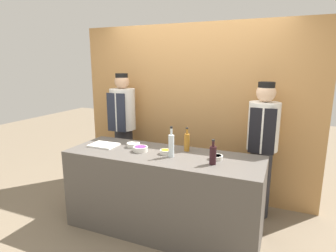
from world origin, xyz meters
TOP-DOWN VIEW (x-y plane):
  - ground_plane at (0.00, 0.00)m, footprint 14.00×14.00m
  - cabinet_wall at (0.00, 1.11)m, footprint 3.38×0.18m
  - counter at (0.00, 0.00)m, footprint 2.15×0.75m
  - sauce_bowl_purple at (-0.26, -0.02)m, footprint 0.16×0.16m
  - sauce_bowl_white at (-0.42, 0.10)m, footprint 0.15×0.15m
  - sauce_bowl_yellow at (0.58, 0.05)m, footprint 0.14×0.14m
  - sauce_bowl_orange at (0.03, 0.01)m, footprint 0.12×0.12m
  - cutting_board at (-0.77, -0.00)m, footprint 0.32×0.24m
  - bottle_clear at (0.12, -0.06)m, footprint 0.06×0.06m
  - bottle_amber at (0.21, 0.20)m, footprint 0.06×0.06m
  - bottle_wine at (0.58, -0.11)m, footprint 0.07×0.07m
  - chef_left at (-0.97, 0.76)m, footprint 0.36×0.36m
  - chef_right at (0.97, 0.76)m, footprint 0.36×0.36m

SIDE VIEW (x-z plane):
  - ground_plane at x=0.00m, z-range 0.00..0.00m
  - counter at x=0.00m, z-range 0.00..0.91m
  - chef_right at x=0.97m, z-range 0.07..1.74m
  - cutting_board at x=-0.77m, z-range 0.91..0.93m
  - sauce_bowl_yellow at x=0.58m, z-range 0.91..0.95m
  - sauce_bowl_orange at x=0.03m, z-range 0.91..0.96m
  - sauce_bowl_white at x=-0.42m, z-range 0.91..0.96m
  - sauce_bowl_purple at x=-0.26m, z-range 0.91..0.97m
  - chef_left at x=-0.97m, z-range 0.07..1.81m
  - bottle_wine at x=0.58m, z-range 0.88..1.13m
  - bottle_amber at x=0.21m, z-range 0.88..1.15m
  - bottle_clear at x=0.12m, z-range 0.87..1.20m
  - cabinet_wall at x=0.00m, z-range 0.00..2.40m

